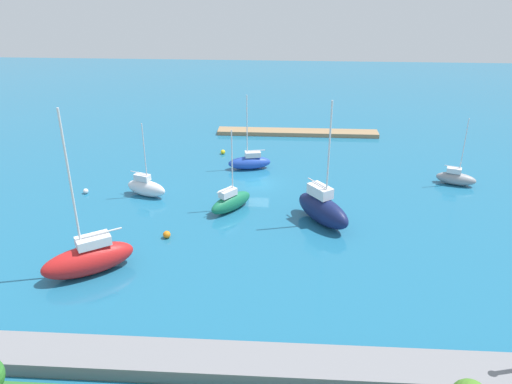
% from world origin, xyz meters
% --- Properties ---
extents(water, '(160.00, 160.00, 0.00)m').
position_xyz_m(water, '(0.00, 0.00, 0.00)').
color(water, '#1E668C').
rests_on(water, ground).
extents(pier_dock, '(24.86, 2.64, 0.62)m').
position_xyz_m(pier_dock, '(-4.95, -19.25, 0.31)').
color(pier_dock, '#997A56').
rests_on(pier_dock, ground).
extents(breakwater, '(72.76, 3.20, 1.08)m').
position_xyz_m(breakwater, '(0.00, 30.55, 0.54)').
color(breakwater, gray).
rests_on(breakwater, ground).
extents(sailboat_blue_west_end, '(5.79, 2.91, 9.82)m').
position_xyz_m(sailboat_blue_west_end, '(1.47, -4.81, 0.97)').
color(sailboat_blue_west_end, '#2347B2').
rests_on(sailboat_blue_west_end, water).
extents(sailboat_green_inner_mooring, '(4.83, 5.38, 9.13)m').
position_xyz_m(sailboat_green_inner_mooring, '(2.64, 7.20, 1.08)').
color(sailboat_green_inner_mooring, '#19724C').
rests_on(sailboat_green_inner_mooring, water).
extents(sailboat_gray_by_breakwater, '(4.88, 3.02, 8.37)m').
position_xyz_m(sailboat_gray_by_breakwater, '(-23.89, -1.37, 0.87)').
color(sailboat_gray_by_breakwater, gray).
rests_on(sailboat_gray_by_breakwater, water).
extents(sailboat_white_along_channel, '(5.25, 3.17, 8.78)m').
position_xyz_m(sailboat_white_along_channel, '(12.83, 4.11, 1.08)').
color(sailboat_white_along_channel, white).
rests_on(sailboat_white_along_channel, water).
extents(sailboat_red_east_end, '(8.05, 6.52, 14.97)m').
position_xyz_m(sailboat_red_east_end, '(13.68, 19.93, 1.50)').
color(sailboat_red_east_end, red).
rests_on(sailboat_red_east_end, water).
extents(sailboat_navy_center_basin, '(6.32, 7.34, 13.13)m').
position_xyz_m(sailboat_navy_center_basin, '(-7.14, 9.38, 1.63)').
color(sailboat_navy_center_basin, '#141E4C').
rests_on(sailboat_navy_center_basin, water).
extents(mooring_buoy_orange, '(0.75, 0.75, 0.75)m').
position_xyz_m(mooring_buoy_orange, '(8.34, 13.54, 0.38)').
color(mooring_buoy_orange, orange).
rests_on(mooring_buoy_orange, water).
extents(mooring_buoy_yellow, '(0.64, 0.64, 0.64)m').
position_xyz_m(mooring_buoy_yellow, '(5.62, -9.94, 0.32)').
color(mooring_buoy_yellow, yellow).
rests_on(mooring_buoy_yellow, water).
extents(mooring_buoy_white, '(0.61, 0.61, 0.61)m').
position_xyz_m(mooring_buoy_white, '(20.11, 3.97, 0.31)').
color(mooring_buoy_white, white).
rests_on(mooring_buoy_white, water).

